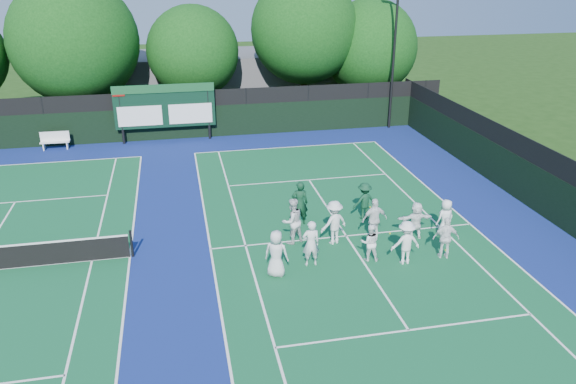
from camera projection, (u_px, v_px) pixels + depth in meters
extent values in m
plane|color=#1A3A0F|center=(354.00, 248.00, 21.87)|extent=(120.00, 120.00, 0.00)
cube|color=navy|center=(197.00, 250.00, 21.65)|extent=(34.00, 32.00, 0.01)
cube|color=#11542E|center=(346.00, 236.00, 22.77)|extent=(10.97, 23.77, 0.00)
cube|color=white|center=(287.00, 147.00, 33.51)|extent=(10.97, 0.08, 0.00)
cube|color=white|center=(210.00, 249.00, 21.74)|extent=(0.08, 23.77, 0.00)
cube|color=white|center=(470.00, 224.00, 23.79)|extent=(0.08, 23.77, 0.00)
cube|color=white|center=(246.00, 246.00, 22.00)|extent=(0.08, 23.77, 0.00)
cube|color=white|center=(440.00, 227.00, 23.53)|extent=(0.08, 23.77, 0.00)
cube|color=white|center=(409.00, 330.00, 16.98)|extent=(8.23, 0.08, 0.00)
cube|color=white|center=(309.00, 180.00, 28.55)|extent=(8.23, 0.08, 0.00)
cube|color=white|center=(346.00, 236.00, 22.77)|extent=(0.08, 12.80, 0.00)
cube|color=white|center=(39.00, 163.00, 30.90)|extent=(10.97, 0.08, 0.00)
cube|color=white|center=(130.00, 257.00, 21.18)|extent=(0.08, 23.77, 0.00)
cube|color=white|center=(92.00, 260.00, 20.92)|extent=(0.08, 23.77, 0.00)
cube|color=white|center=(15.00, 202.00, 25.94)|extent=(8.23, 0.08, 0.00)
cube|color=black|center=(183.00, 123.00, 34.83)|extent=(34.00, 0.08, 2.00)
cube|color=black|center=(181.00, 99.00, 34.26)|extent=(34.00, 0.05, 1.00)
cube|color=black|center=(548.00, 196.00, 24.07)|extent=(0.08, 32.00, 2.00)
cube|color=black|center=(554.00, 163.00, 23.49)|extent=(0.05, 32.00, 1.00)
cylinder|color=black|center=(121.00, 116.00, 33.51)|extent=(0.16, 0.16, 3.50)
cylinder|color=black|center=(208.00, 111.00, 34.48)|extent=(0.16, 0.16, 3.50)
cube|color=black|center=(165.00, 106.00, 33.83)|extent=(6.00, 0.15, 2.60)
cube|color=#154C26|center=(163.00, 89.00, 33.31)|extent=(6.00, 0.05, 0.50)
cube|color=white|center=(140.00, 116.00, 33.65)|extent=(2.60, 0.04, 1.20)
cube|color=white|center=(191.00, 114.00, 34.21)|extent=(2.60, 0.04, 1.20)
cube|color=maroon|center=(118.00, 92.00, 32.87)|extent=(0.70, 0.04, 0.50)
cube|color=#57575C|center=(232.00, 79.00, 42.43)|extent=(18.00, 6.00, 4.00)
cylinder|color=black|center=(394.00, 51.00, 35.55)|extent=(0.16, 0.16, 10.00)
cylinder|color=black|center=(132.00, 244.00, 20.99)|extent=(0.10, 0.10, 1.10)
cube|color=white|center=(55.00, 142.00, 33.01)|extent=(1.65, 0.46, 0.07)
cube|color=white|center=(55.00, 136.00, 33.04)|extent=(1.65, 0.09, 0.55)
cube|color=white|center=(44.00, 146.00, 32.98)|extent=(0.07, 0.39, 0.44)
cube|color=white|center=(67.00, 145.00, 33.23)|extent=(0.07, 0.39, 0.44)
cylinder|color=black|center=(84.00, 109.00, 36.70)|extent=(0.44, 0.44, 2.70)
sphere|color=#0D3B10|center=(74.00, 41.00, 35.04)|extent=(7.96, 7.96, 7.96)
sphere|color=#0D3B10|center=(87.00, 53.00, 35.73)|extent=(5.57, 5.57, 5.57)
cylinder|color=black|center=(196.00, 105.00, 38.09)|extent=(0.44, 0.44, 2.55)
sphere|color=#0D3B10|center=(193.00, 52.00, 36.73)|extent=(6.01, 6.01, 6.01)
sphere|color=#0D3B10|center=(202.00, 60.00, 37.35)|extent=(4.21, 4.21, 4.21)
cylinder|color=black|center=(304.00, 94.00, 39.34)|extent=(0.44, 0.44, 3.31)
sphere|color=#0D3B10|center=(304.00, 30.00, 37.66)|extent=(7.23, 7.23, 7.23)
sphere|color=#0D3B10|center=(312.00, 40.00, 38.32)|extent=(5.06, 5.06, 5.06)
cylinder|color=black|center=(367.00, 98.00, 40.41)|extent=(0.44, 0.44, 2.30)
sphere|color=#0D3B10|center=(370.00, 47.00, 39.02)|extent=(6.58, 6.58, 6.58)
sphere|color=#0D3B10|center=(376.00, 56.00, 39.66)|extent=(4.60, 4.60, 4.60)
sphere|color=yellow|center=(370.00, 207.00, 25.38)|extent=(0.07, 0.07, 0.07)
sphere|color=yellow|center=(446.00, 250.00, 21.61)|extent=(0.07, 0.07, 0.07)
sphere|color=yellow|center=(368.00, 203.00, 25.75)|extent=(0.07, 0.07, 0.07)
sphere|color=yellow|center=(390.00, 233.00, 22.94)|extent=(0.07, 0.07, 0.07)
imported|color=silver|center=(276.00, 254.00, 19.62)|extent=(1.01, 0.86, 1.75)
imported|color=silver|center=(311.00, 243.00, 20.29)|extent=(0.65, 0.43, 1.78)
imported|color=white|center=(370.00, 242.00, 20.71)|extent=(0.81, 0.70, 1.46)
imported|color=white|center=(406.00, 243.00, 20.45)|extent=(1.10, 0.64, 1.69)
imported|color=white|center=(446.00, 238.00, 20.83)|extent=(1.03, 0.61, 1.65)
imported|color=silver|center=(292.00, 221.00, 21.92)|extent=(1.11, 1.00, 1.87)
imported|color=silver|center=(334.00, 222.00, 21.89)|extent=(1.32, 1.03, 1.80)
imported|color=white|center=(374.00, 220.00, 22.15)|extent=(1.07, 0.50, 1.78)
imported|color=white|center=(416.00, 220.00, 22.35)|extent=(1.45, 0.48, 1.55)
imported|color=white|center=(445.00, 218.00, 22.55)|extent=(0.86, 0.66, 1.56)
imported|color=#0E351E|center=(300.00, 203.00, 23.48)|extent=(0.75, 0.54, 1.92)
imported|color=#103B23|center=(364.00, 201.00, 24.01)|extent=(1.18, 0.85, 1.65)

